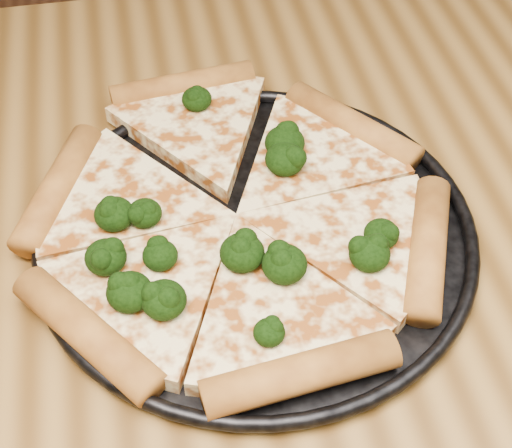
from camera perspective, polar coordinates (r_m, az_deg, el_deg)
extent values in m
cube|color=brown|center=(0.55, -8.19, -9.90)|extent=(1.20, 0.90, 0.04)
cube|color=brown|center=(1.20, 18.42, 0.43)|extent=(0.06, 0.06, 0.71)
cylinder|color=black|center=(0.58, 0.00, -0.86)|extent=(0.32, 0.32, 0.01)
torus|color=black|center=(0.58, 0.00, -0.40)|extent=(0.34, 0.34, 0.01)
cylinder|color=#BC782F|center=(0.66, 7.22, 7.32)|extent=(0.10, 0.12, 0.03)
cylinder|color=#BC782F|center=(0.70, -5.49, 10.24)|extent=(0.13, 0.04, 0.03)
cylinder|color=#BC782F|center=(0.62, -14.58, 2.65)|extent=(0.08, 0.13, 0.03)
cylinder|color=#BC782F|center=(0.52, -12.52, -7.98)|extent=(0.10, 0.12, 0.03)
cylinder|color=#BC782F|center=(0.49, 3.36, -11.13)|extent=(0.13, 0.04, 0.03)
cylinder|color=#BC782F|center=(0.57, 12.73, -1.72)|extent=(0.08, 0.13, 0.03)
ellipsoid|color=black|center=(0.53, 2.15, -3.03)|extent=(0.03, 0.03, 0.02)
ellipsoid|color=black|center=(0.54, 8.51, -2.24)|extent=(0.03, 0.03, 0.02)
ellipsoid|color=black|center=(0.57, -8.34, 0.81)|extent=(0.03, 0.03, 0.02)
ellipsoid|color=black|center=(0.67, -4.46, 9.32)|extent=(0.03, 0.03, 0.02)
ellipsoid|color=black|center=(0.57, -10.57, 0.74)|extent=(0.03, 0.03, 0.02)
ellipsoid|color=black|center=(0.52, -9.46, -5.05)|extent=(0.03, 0.03, 0.02)
ellipsoid|color=black|center=(0.55, -11.19, -2.45)|extent=(0.03, 0.03, 0.02)
ellipsoid|color=black|center=(0.52, -6.91, -5.66)|extent=(0.03, 0.03, 0.02)
ellipsoid|color=black|center=(0.54, -7.20, -2.35)|extent=(0.03, 0.03, 0.02)
ellipsoid|color=black|center=(0.61, 2.18, 4.88)|extent=(0.03, 0.03, 0.02)
ellipsoid|color=black|center=(0.56, 9.37, -0.73)|extent=(0.03, 0.03, 0.02)
ellipsoid|color=black|center=(0.54, -1.05, -2.16)|extent=(0.03, 0.03, 0.02)
ellipsoid|color=black|center=(0.62, 2.17, 6.11)|extent=(0.03, 0.03, 0.02)
ellipsoid|color=black|center=(0.50, 0.99, -8.13)|extent=(0.02, 0.02, 0.02)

